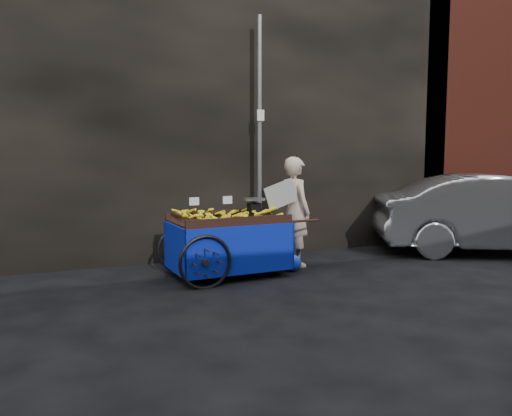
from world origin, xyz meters
name	(u,v)px	position (x,y,z in m)	size (l,w,h in m)	color
ground	(275,278)	(0.00, 0.00, 0.00)	(80.00, 80.00, 0.00)	black
building_wall	(238,115)	(0.39, 2.60, 2.50)	(13.50, 2.00, 5.00)	black
street_pole	(259,140)	(0.30, 1.30, 2.01)	(0.12, 0.10, 4.00)	slate
banana_cart	(225,225)	(-0.62, 0.40, 0.74)	(2.26, 1.18, 1.20)	black
vendor	(295,211)	(0.63, 0.64, 0.86)	(0.90, 0.70, 1.73)	#C8AE95
plastic_bag	(293,263)	(0.42, 0.28, 0.13)	(0.28, 0.22, 0.25)	blue
parked_car	(499,214)	(4.44, 0.15, 0.70)	(1.49, 4.26, 1.40)	silver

